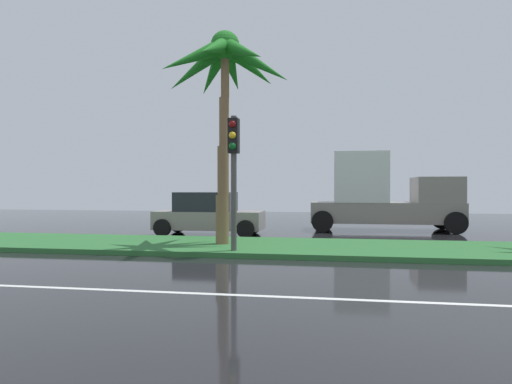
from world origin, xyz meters
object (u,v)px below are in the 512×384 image
Objects in this scene: palm_tree_mid_left at (225,70)px; car_in_traffic_leading at (208,214)px; box_truck_lead at (383,196)px; traffic_signal_median_left at (234,158)px.

car_in_traffic_leading is (-1.61, 3.84, -4.74)m from palm_tree_mid_left.
car_in_traffic_leading is 7.82m from box_truck_lead.
car_in_traffic_leading is at bearing 112.51° from traffic_signal_median_left.
traffic_signal_median_left is (0.62, -1.54, -2.85)m from palm_tree_mid_left.
traffic_signal_median_left is 9.88m from box_truck_lead.
box_truck_lead is at bearing 60.04° from traffic_signal_median_left.
traffic_signal_median_left is at bearing -67.49° from car_in_traffic_leading.
car_in_traffic_leading is at bearing -156.39° from box_truck_lead.
box_truck_lead is (4.90, 8.50, -1.17)m from traffic_signal_median_left.
traffic_signal_median_left reaches higher than car_in_traffic_leading.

